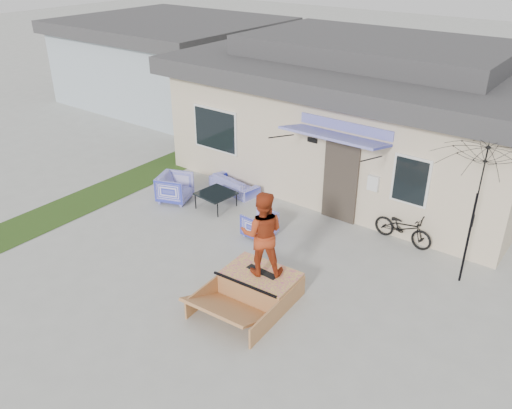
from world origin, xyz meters
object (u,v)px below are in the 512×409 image
Objects in this scene: skate_ramp at (261,284)px; skater at (262,233)px; patio_umbrella at (474,209)px; loveseat at (234,181)px; armchair_right at (259,223)px; coffee_table at (216,200)px; skateboard at (262,271)px; armchair_left at (175,186)px; bicycle at (404,224)px.

skate_ramp is 1.12× the size of skater.
skate_ramp is at bearing -136.86° from patio_umbrella.
loveseat is 5.09m from skater.
armchair_right is 0.40× the size of skater.
coffee_table is 4.10m from skate_ramp.
coffee_table is 1.23× the size of skateboard.
armchair_left is 1.20× the size of skateboard.
skater is at bearing -35.57° from coffee_table.
armchair_right reaches higher than loveseat.
skate_ramp is (3.31, -2.42, 0.03)m from coffee_table.
skateboard is (3.31, -2.37, 0.31)m from coffee_table.
skateboard is at bearing -35.57° from coffee_table.
skate_ramp is (-3.17, -2.97, -1.50)m from patio_umbrella.
armchair_right is 0.99× the size of skateboard.
bicycle is (4.82, 1.33, 0.26)m from coffee_table.
armchair_right is at bearing -166.85° from patio_umbrella.
armchair_right is at bearing 124.14° from skate_ramp.
armchair_right is 2.38m from skate_ramp.
skate_ramp is at bearing 39.15° from armchair_right.
bicycle is at bearing 155.18° from patio_umbrella.
armchair_left reaches higher than coffee_table.
armchair_right is 0.81× the size of coffee_table.
bicycle is (6.01, 1.70, 0.05)m from armchair_left.
loveseat is 2.67m from armchair_right.
armchair_left is 0.39× the size of patio_umbrella.
skate_ramp is at bearing 164.37° from bicycle.
coffee_table is at bearing -93.52° from armchair_left.
armchair_left is 1.20× the size of armchair_right.
patio_umbrella is at bearing -174.67° from loveseat.
patio_umbrella is 4.33m from skater.
patio_umbrella is 4.60m from skate_ramp.
coffee_table is 0.40× the size of patio_umbrella.
armchair_right is (2.12, -1.62, 0.05)m from loveseat.
coffee_table is 0.59× the size of bicycle.
bicycle reaches higher than coffee_table.
loveseat reaches higher than skate_ramp.
loveseat is 1.80× the size of coffee_table.
skater reaches higher than loveseat.
skater is (3.31, -2.37, 1.23)m from coffee_table.
armchair_right is 2.35m from skateboard.
armchair_right is 0.33× the size of patio_umbrella.
armchair_right is 0.36× the size of skate_ramp.
skate_ramp is (4.51, -2.05, -0.18)m from armchair_left.
skater is at bearing 39.84° from armchair_right.
skate_ramp is 0.28m from skateboard.
skater reaches higher than patio_umbrella.
armchair_left is 4.93m from skateboard.
armchair_left is 0.43× the size of skate_ramp.
armchair_left reaches higher than skateboard.
armchair_right reaches higher than skate_ramp.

